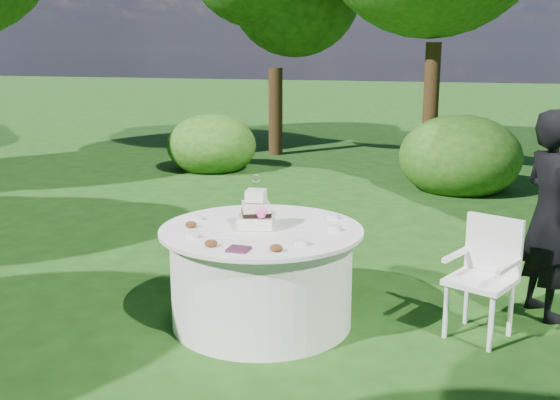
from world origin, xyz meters
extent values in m
plane|color=#1A3D10|center=(0.00, 0.00, 0.00)|extent=(80.00, 80.00, 0.00)
cube|color=#461E3A|center=(0.04, -0.59, 0.78)|extent=(0.14, 0.14, 0.02)
ellipsoid|color=white|center=(-0.14, -0.35, 0.78)|extent=(0.48, 0.07, 0.01)
imported|color=black|center=(2.12, 0.84, 0.83)|extent=(0.64, 0.72, 1.66)
cylinder|color=white|center=(0.00, 0.00, 0.37)|extent=(1.40, 1.40, 0.74)
cylinder|color=white|center=(0.00, 0.00, 0.76)|extent=(1.56, 1.56, 0.03)
cube|color=white|center=(-0.05, 0.01, 0.82)|extent=(0.32, 0.32, 0.09)
cube|color=beige|center=(-0.05, 0.01, 0.92)|extent=(0.27, 0.27, 0.09)
cube|color=white|center=(-0.05, 0.01, 1.02)|extent=(0.16, 0.16, 0.09)
cube|color=black|center=(-0.05, 0.01, 0.89)|extent=(0.29, 0.29, 0.03)
sphere|color=#DF41A8|center=(0.03, -0.09, 0.91)|extent=(0.07, 0.07, 0.07)
cylinder|color=silver|center=(-0.05, 0.01, 1.09)|extent=(0.01, 0.01, 0.05)
torus|color=silver|center=(-0.05, 0.01, 1.16)|extent=(0.07, 0.02, 0.07)
cube|color=white|center=(1.62, 0.23, 0.44)|extent=(0.57, 0.57, 0.04)
cube|color=white|center=(1.70, 0.41, 0.68)|extent=(0.41, 0.21, 0.43)
cylinder|color=silver|center=(1.40, 0.14, 0.21)|extent=(0.04, 0.04, 0.42)
cylinder|color=white|center=(1.72, 0.00, 0.21)|extent=(0.04, 0.04, 0.42)
cylinder|color=white|center=(1.53, 0.46, 0.21)|extent=(0.04, 0.04, 0.42)
cylinder|color=white|center=(1.85, 0.32, 0.21)|extent=(0.04, 0.04, 0.42)
cube|color=white|center=(1.44, 0.31, 0.60)|extent=(0.19, 0.37, 0.04)
cube|color=white|center=(1.81, 0.15, 0.60)|extent=(0.19, 0.37, 0.04)
cylinder|color=white|center=(-0.39, -0.40, 0.79)|extent=(0.10, 0.10, 0.04)
cylinder|color=white|center=(-0.58, 0.07, 0.79)|extent=(0.10, 0.10, 0.04)
cylinder|color=white|center=(0.46, 0.42, 0.79)|extent=(0.10, 0.10, 0.04)
cylinder|color=white|center=(0.55, 0.09, 0.79)|extent=(0.10, 0.10, 0.04)
cylinder|color=white|center=(0.41, -0.34, 0.79)|extent=(0.10, 0.10, 0.04)
ellipsoid|color=#562D16|center=(-0.52, -0.15, 0.79)|extent=(0.09, 0.09, 0.05)
ellipsoid|color=#562D16|center=(-0.17, -0.56, 0.79)|extent=(0.09, 0.09, 0.05)
ellipsoid|color=#562D16|center=(0.29, -0.53, 0.79)|extent=(0.09, 0.09, 0.05)
camera|label=1|loc=(1.60, -4.56, 2.10)|focal=42.00mm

